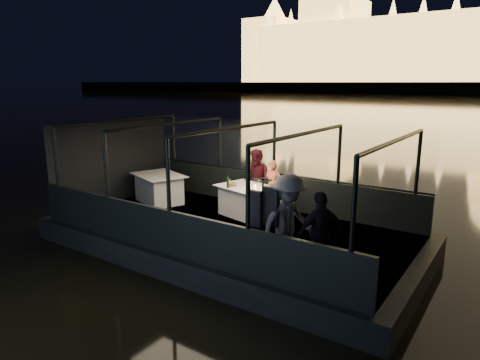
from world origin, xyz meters
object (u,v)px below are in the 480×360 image
Objects in this scene: dining_table_central at (247,201)px; passenger_dark at (320,228)px; passenger_stripe at (288,224)px; chair_port_left at (255,195)px; person_man_maroon at (257,181)px; wine_bottle at (228,182)px; coat_stand at (262,220)px; person_woman_coral at (272,183)px; chair_port_right at (267,196)px; dining_table_aft at (159,189)px.

passenger_dark is (2.90, -2.08, 0.47)m from dining_table_central.
chair_port_left is at bearing 61.56° from passenger_stripe.
person_man_maroon is (-0.16, 0.72, 0.36)m from dining_table_central.
person_man_maroon is 1.14m from wine_bottle.
dining_table_central is 3.16m from coat_stand.
passenger_stripe is at bearing -34.22° from person_man_maroon.
wine_bottle is (-3.20, 1.68, 0.06)m from passenger_dark.
coat_stand is 1.12× the size of passenger_dark.
coat_stand is 1.02m from passenger_dark.
passenger_stripe is (2.37, -2.67, 0.40)m from chair_port_left.
passenger_dark is at bearing -53.92° from person_woman_coral.
chair_port_right is at bearing -109.00° from person_woman_coral.
passenger_stripe is at bearing -72.42° from chair_port_right.
dining_table_aft is 3.12m from chair_port_right.
coat_stand is (1.98, -2.89, 0.45)m from chair_port_left.
passenger_dark is (0.56, 0.14, 0.00)m from passenger_stripe.
wine_bottle reaches higher than chair_port_right.
person_woman_coral is at bearing 61.01° from wine_bottle.
person_man_maroon is at bearing 129.28° from chair_port_left.
wine_bottle is (-2.24, 2.04, 0.02)m from coat_stand.
passenger_dark is (0.95, 0.36, -0.05)m from coat_stand.
coat_stand reaches higher than passenger_dark.
person_woman_coral is at bearing 15.40° from person_man_maroon.
dining_table_central is 0.46m from chair_port_left.
person_man_maroon is 3.85m from passenger_stripe.
passenger_stripe is at bearing -41.30° from passenger_dark.
coat_stand is 1.06× the size of person_man_maroon.
dining_table_central is at bearing -61.76° from person_man_maroon.
coat_stand is at bearing -24.19° from dining_table_aft.
passenger_dark reaches higher than dining_table_aft.
wine_bottle is (-0.26, -0.85, 0.47)m from chair_port_left.
coat_stand reaches higher than chair_port_left.
dining_table_central is 3.25m from passenger_stripe.
wine_bottle is (-2.63, 1.82, 0.06)m from passenger_stripe.
dining_table_central is 0.87m from person_woman_coral.
chair_port_right is 3.42m from coat_stand.
dining_table_aft is 1.78× the size of chair_port_right.
person_woman_coral is at bearing 51.57° from chair_port_left.
passenger_stripe reaches higher than dining_table_aft.
passenger_dark is at bearing -56.30° from passenger_stripe.
person_woman_coral is (-1.63, 3.16, -0.15)m from coat_stand.
chair_port_left is at bearing 94.92° from dining_table_central.
chair_port_left is at bearing 173.13° from chair_port_right.
person_woman_coral is at bearing 58.19° from chair_port_right.
chair_port_right is (3.00, 0.86, 0.06)m from dining_table_aft.
passenger_stripe reaches higher than chair_port_left.
chair_port_right is at bearing 57.90° from wine_bottle.
wine_bottle is at bearing -141.51° from chair_port_right.
passenger_stripe is (2.50, -2.94, 0.10)m from person_man_maroon.
dining_table_central is 0.97× the size of passenger_dark.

